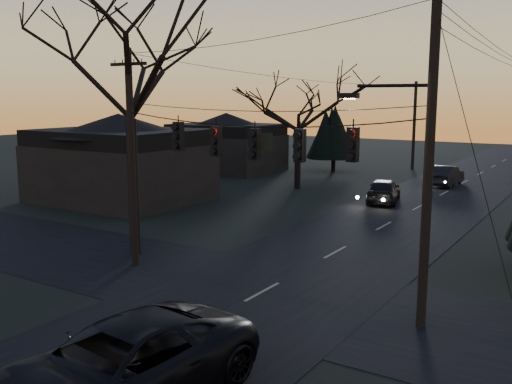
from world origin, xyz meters
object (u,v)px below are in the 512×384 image
Objects in this scene: bare_tree_left at (129,62)px; sedan_oncoming_b at (446,176)px; utility_pole_far_l at (412,169)px; utility_pole_left at (136,265)px; suv_near at (121,366)px; sedan_oncoming_a at (384,191)px; utility_pole_right at (420,327)px.

sedan_oncoming_b is (6.38, 26.31, -7.32)m from bare_tree_left.
sedan_oncoming_b is (5.17, -8.44, 0.76)m from utility_pole_far_l.
bare_tree_left is at bearing 134.10° from utility_pole_left.
utility_pole_left is 10.71m from suv_near.
bare_tree_left is 28.05m from sedan_oncoming_b.
suv_near is at bearing -47.03° from bare_tree_left.
sedan_oncoming_b is (1.52, 9.20, -0.02)m from sedan_oncoming_a.
utility_pole_left is (-11.50, 0.00, 0.00)m from utility_pole_right.
utility_pole_far_l is at bearing 87.99° from bare_tree_left.
utility_pole_left reaches higher than sedan_oncoming_b.
bare_tree_left is (-1.22, -34.74, 8.08)m from utility_pole_far_l.
utility_pole_far_l is (-11.50, 36.00, 0.00)m from utility_pole_right.
sedan_oncoming_a is at bearing 82.35° from sedan_oncoming_b.
utility_pole_far_l reaches higher than suv_near.
suv_near is at bearing 84.38° from sedan_oncoming_a.
suv_near is (-4.25, -7.83, 0.91)m from utility_pole_right.
sedan_oncoming_b is (5.17, 27.56, 0.76)m from utility_pole_left.
sedan_oncoming_a is at bearing 74.13° from bare_tree_left.
utility_pole_far_l is 9.92m from sedan_oncoming_b.
utility_pole_right is 37.79m from utility_pole_far_l.
sedan_oncoming_a is at bearing 113.16° from utility_pole_right.
bare_tree_left is 14.34m from suv_near.
bare_tree_left is (-1.22, 1.26, 8.08)m from utility_pole_left.
utility_pole_right is 2.20× the size of sedan_oncoming_a.
suv_near is at bearing -80.61° from utility_pole_far_l.
utility_pole_right reaches higher than suv_near.
utility_pole_far_l is 0.69× the size of bare_tree_left.
sedan_oncoming_b is (-6.33, 27.56, 0.76)m from utility_pole_right.
sedan_oncoming_b is at bearing 102.94° from utility_pole_right.
utility_pole_left is 0.74× the size of bare_tree_left.
utility_pole_right is 28.29m from sedan_oncoming_b.
sedan_oncoming_a is (4.86, 17.10, -7.31)m from bare_tree_left.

